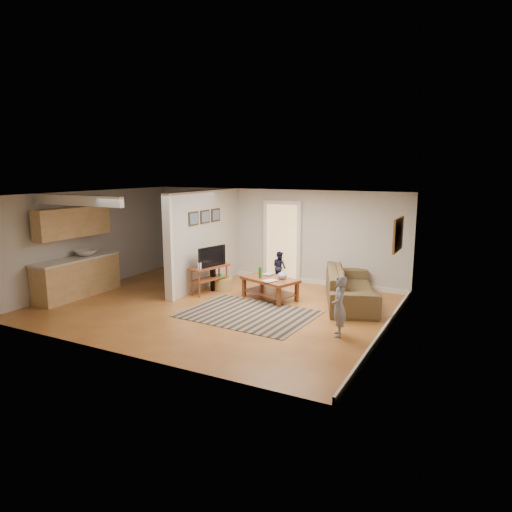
# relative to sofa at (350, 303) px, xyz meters

# --- Properties ---
(ground) EXTENTS (7.50, 7.50, 0.00)m
(ground) POSITION_rel_sofa_xyz_m (-2.60, -1.68, 0.00)
(ground) COLOR brown
(ground) RESTS_ON ground
(room_shell) EXTENTS (7.54, 6.02, 2.52)m
(room_shell) POSITION_rel_sofa_xyz_m (-3.67, -1.25, 1.46)
(room_shell) COLOR beige
(room_shell) RESTS_ON ground
(area_rug) EXTENTS (2.81, 2.13, 0.01)m
(area_rug) POSITION_rel_sofa_xyz_m (-1.69, -1.83, 0.01)
(area_rug) COLOR black
(area_rug) RESTS_ON ground
(sofa) EXTENTS (1.90, 2.85, 0.78)m
(sofa) POSITION_rel_sofa_xyz_m (0.00, 0.00, 0.00)
(sofa) COLOR #463C23
(sofa) RESTS_ON ground
(coffee_table) EXTENTS (1.48, 1.15, 0.77)m
(coffee_table) POSITION_rel_sofa_xyz_m (-1.76, -0.57, 0.40)
(coffee_table) COLOR brown
(coffee_table) RESTS_ON ground
(tv_console) EXTENTS (0.64, 1.15, 0.93)m
(tv_console) POSITION_rel_sofa_xyz_m (-3.34, -0.78, 0.62)
(tv_console) COLOR brown
(tv_console) RESTS_ON ground
(speaker_left) EXTENTS (0.10, 0.10, 1.00)m
(speaker_left) POSITION_rel_sofa_xyz_m (-3.37, -0.58, 0.50)
(speaker_left) COLOR black
(speaker_left) RESTS_ON ground
(speaker_right) EXTENTS (0.12, 0.12, 0.91)m
(speaker_right) POSITION_rel_sofa_xyz_m (-3.60, -0.28, 0.45)
(speaker_right) COLOR black
(speaker_right) RESTS_ON ground
(toy_basket) EXTENTS (0.49, 0.49, 0.44)m
(toy_basket) POSITION_rel_sofa_xyz_m (-3.20, -0.38, 0.18)
(toy_basket) COLOR olive
(toy_basket) RESTS_ON ground
(child) EXTENTS (0.40, 0.48, 1.13)m
(child) POSITION_rel_sofa_xyz_m (0.40, -2.19, 0.00)
(child) COLOR slate
(child) RESTS_ON ground
(toddler) EXTENTS (0.51, 0.47, 0.85)m
(toddler) POSITION_rel_sofa_xyz_m (-2.27, 1.02, 0.00)
(toddler) COLOR #1B1D3A
(toddler) RESTS_ON ground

